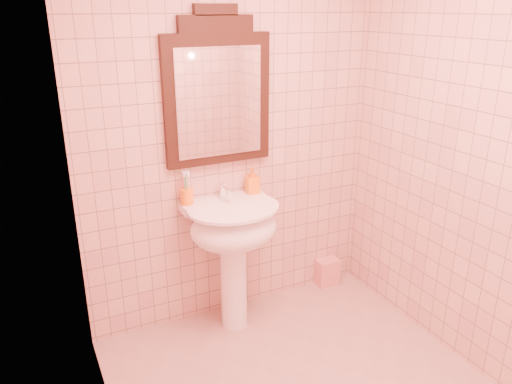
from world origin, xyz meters
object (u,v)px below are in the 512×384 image
soap_dispenser (252,181)px  towel (327,272)px  toothbrush_cup (187,196)px  mirror (218,93)px  pedestal_sink (233,236)px

soap_dispenser → towel: soap_dispenser is taller
towel → soap_dispenser: bearing=-179.1°
toothbrush_cup → soap_dispenser: toothbrush_cup is taller
toothbrush_cup → soap_dispenser: bearing=-0.6°
mirror → towel: 1.66m
toothbrush_cup → towel: toothbrush_cup is taller
soap_dispenser → pedestal_sink: bearing=-137.5°
pedestal_sink → soap_dispenser: size_ratio=4.96×
mirror → towel: mirror is taller
mirror → toothbrush_cup: mirror is taller
towel → pedestal_sink: bearing=-168.8°
toothbrush_cup → towel: bearing=0.3°
towel → mirror: bearing=177.8°
pedestal_sink → towel: bearing=11.2°
soap_dispenser → towel: bearing=6.3°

